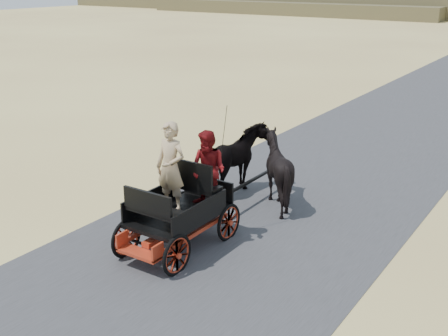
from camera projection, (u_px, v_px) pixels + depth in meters
The scene contains 8 objects.
ground at pixel (245, 231), 11.91m from camera, with size 140.00×140.00×0.00m, color tan.
road at pixel (245, 230), 11.90m from camera, with size 6.00×140.00×0.01m, color #38383A.
ridge_near at pixel (284, 8), 72.91m from camera, with size 40.00×4.00×1.60m, color brown.
carriage at pixel (179, 230), 11.10m from camera, with size 1.30×2.40×0.72m, color black, non-canonical shape.
horse_left at pixel (237, 162), 13.58m from camera, with size 0.91×2.01×1.70m, color black.
horse_right at pixel (277, 170), 13.00m from camera, with size 1.37×1.54×1.70m, color black.
driver_man at pixel (171, 167), 10.83m from camera, with size 0.66×0.43×1.80m, color tan.
passenger_woman at pixel (208, 170), 11.03m from camera, with size 0.77×0.60×1.58m, color #660C0F.
Camera 1 is at (5.64, -9.23, 5.17)m, focal length 45.00 mm.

